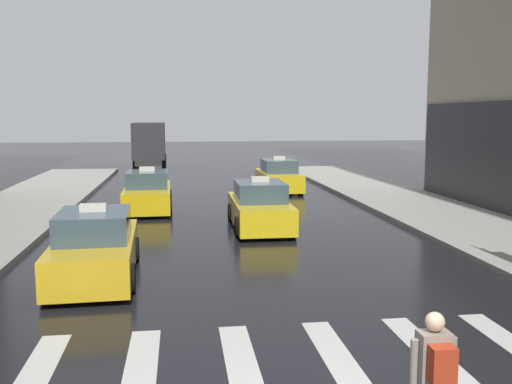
# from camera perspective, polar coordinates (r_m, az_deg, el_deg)

# --- Properties ---
(crosswalk_markings) EXTENTS (11.30, 2.80, 0.01)m
(crosswalk_markings) POSITION_cam_1_polar(r_m,az_deg,el_deg) (9.39, 3.29, -16.30)
(crosswalk_markings) COLOR silver
(crosswalk_markings) RESTS_ON ground
(taxi_lead) EXTENTS (2.06, 4.60, 1.80)m
(taxi_lead) POSITION_cam_1_polar(r_m,az_deg,el_deg) (13.87, -16.01, -5.50)
(taxi_lead) COLOR gold
(taxi_lead) RESTS_ON ground
(taxi_second) EXTENTS (1.95, 4.55, 1.80)m
(taxi_second) POSITION_cam_1_polar(r_m,az_deg,el_deg) (19.16, 0.37, -1.59)
(taxi_second) COLOR yellow
(taxi_second) RESTS_ON ground
(taxi_third) EXTENTS (1.99, 4.57, 1.80)m
(taxi_third) POSITION_cam_1_polar(r_m,az_deg,el_deg) (23.22, -10.93, -0.09)
(taxi_third) COLOR yellow
(taxi_third) RESTS_ON ground
(taxi_fourth) EXTENTS (1.96, 4.55, 1.80)m
(taxi_fourth) POSITION_cam_1_polar(r_m,az_deg,el_deg) (28.81, 2.30, 1.54)
(taxi_fourth) COLOR yellow
(taxi_fourth) RESTS_ON ground
(box_truck) EXTENTS (2.36, 7.57, 3.35)m
(box_truck) POSITION_cam_1_polar(r_m,az_deg,el_deg) (41.76, -10.73, 4.88)
(box_truck) COLOR #2D2D2D
(box_truck) RESTS_ON ground
(pedestrian_with_backpack) EXTENTS (0.55, 0.43, 1.65)m
(pedestrian_with_backpack) POSITION_cam_1_polar(r_m,az_deg,el_deg) (6.94, 17.63, -16.94)
(pedestrian_with_backpack) COLOR #333338
(pedestrian_with_backpack) RESTS_ON ground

